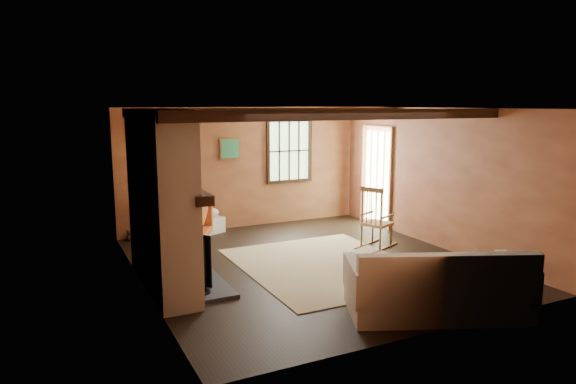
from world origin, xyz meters
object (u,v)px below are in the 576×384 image
sofa (438,290)px  armchair (182,219)px  fireplace (163,207)px  rocking_chair (376,222)px  laundry_basket (209,225)px

sofa → armchair: bearing=135.6°
fireplace → sofa: fireplace is taller
rocking_chair → sofa: rocking_chair is taller
laundry_basket → rocking_chair: bearing=-44.5°
rocking_chair → armchair: bearing=34.2°
sofa → fireplace: bearing=161.0°
fireplace → sofa: 3.68m
sofa → laundry_basket: size_ratio=4.56×
rocking_chair → armchair: 3.44m
laundry_basket → sofa: bearing=-75.8°
sofa → laundry_basket: (-1.25, 4.96, -0.15)m
rocking_chair → laundry_basket: rocking_chair is taller
fireplace → armchair: bearing=69.8°
fireplace → rocking_chair: (3.70, 0.31, -0.65)m
sofa → rocking_chair: bearing=92.1°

